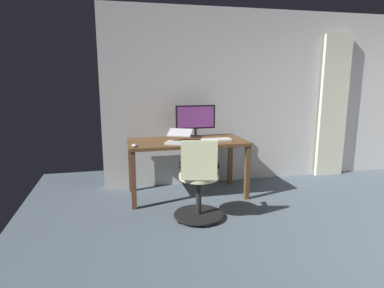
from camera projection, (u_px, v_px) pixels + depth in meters
The scene contains 8 objects.
back_room_partition at pixel (306, 97), 5.14m from camera, with size 6.23×0.10×2.52m, color silver.
curtain_right_panel at pixel (333, 107), 5.16m from camera, with size 0.47×0.06×2.20m, color beige.
desk at pixel (187, 147), 4.31m from camera, with size 1.53×0.74×0.75m.
office_chair at pixel (199, 183), 3.57m from camera, with size 0.56×0.56×0.93m.
computer_monitor at pixel (195, 118), 4.52m from camera, with size 0.55×0.18×0.44m.
computer_keyboard at pixel (216, 140), 4.28m from camera, with size 0.40×0.15×0.02m, color white.
laptop at pixel (179, 139), 4.13m from camera, with size 0.40×0.41×0.16m.
computer_mouse at pixel (134, 145), 3.89m from camera, with size 0.06×0.10×0.04m, color silver.
Camera 1 is at (2.92, 1.48, 1.56)m, focal length 30.71 mm.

